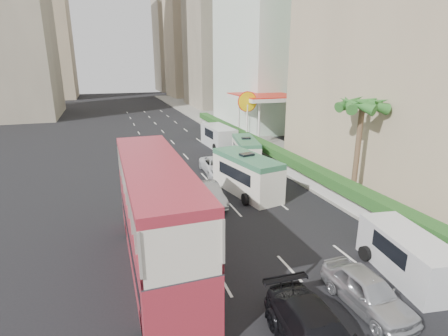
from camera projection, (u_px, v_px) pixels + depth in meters
name	position (u px, v px, depth m)	size (l,w,h in m)	color
ground_plane	(277.00, 246.00, 17.94)	(200.00, 200.00, 0.00)	black
double_decker_bus	(157.00, 217.00, 15.34)	(2.50, 11.00, 5.06)	#A42735
car_silver_lane_a	(209.00, 203.00, 23.42)	(1.43, 4.09, 1.35)	#B0B3B7
car_silver_lane_b	(365.00, 306.00, 13.50)	(1.66, 4.13, 1.41)	#B0B3B7
van_asset	(217.00, 173.00, 29.71)	(2.20, 4.77, 1.33)	silver
minibus_near	(246.00, 174.00, 24.92)	(2.09, 6.26, 2.77)	silver
minibus_far	(246.00, 152.00, 32.13)	(1.78, 5.35, 2.37)	silver
panel_van_near	(407.00, 255.00, 15.28)	(1.93, 4.83, 1.93)	silver
panel_van_far	(219.00, 137.00, 38.79)	(2.27, 5.68, 2.27)	silver
sidewalk	(249.00, 138.00, 43.34)	(6.00, 120.00, 0.18)	#99968C
kerb_wall	(267.00, 157.00, 32.34)	(0.30, 44.00, 1.00)	silver
hedge	(268.00, 148.00, 32.09)	(1.10, 44.00, 0.70)	#2D6626
palm_tree	(357.00, 152.00, 23.00)	(0.36, 0.36, 6.40)	brown
shell_station	(264.00, 118.00, 41.07)	(6.50, 8.00, 5.50)	silver
tower_far_a	(194.00, 11.00, 91.06)	(14.00, 14.00, 44.00)	tan
tower_far_b	(177.00, 27.00, 111.55)	(14.00, 14.00, 40.00)	gray
tower_left_b	(32.00, 3.00, 85.88)	(16.00, 16.00, 46.00)	tan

